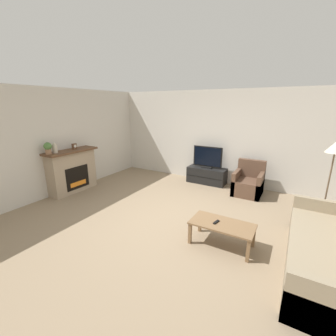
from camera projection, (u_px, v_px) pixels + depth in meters
name	position (u px, v px, depth m)	size (l,w,h in m)	color
ground_plane	(169.00, 219.00, 4.63)	(24.00, 24.00, 0.00)	#89755B
wall_back	(217.00, 137.00, 6.61)	(12.00, 0.06, 2.70)	beige
wall_left	(60.00, 142.00, 5.84)	(0.06, 12.00, 2.70)	beige
fireplace	(72.00, 171.00, 6.01)	(0.51, 1.38, 1.14)	tan
mantel_vase_left	(55.00, 148.00, 5.47)	(0.12, 0.12, 0.25)	beige
mantel_clock	(74.00, 146.00, 5.94)	(0.08, 0.11, 0.15)	brown
potted_plant	(48.00, 148.00, 5.32)	(0.18, 0.18, 0.28)	#936B4C
tv_stand	(207.00, 175.00, 6.74)	(1.13, 0.47, 0.47)	black
tv	(207.00, 158.00, 6.59)	(0.87, 0.18, 0.64)	black
armchair	(248.00, 184.00, 5.89)	(0.70, 0.76, 0.87)	brown
coffee_table	(222.00, 226.00, 3.70)	(1.03, 0.52, 0.40)	brown
remote	(216.00, 222.00, 3.71)	(0.07, 0.16, 0.02)	black
couch	(327.00, 254.00, 3.13)	(0.87, 2.39, 0.84)	gray
floor_lamp	(335.00, 153.00, 4.10)	(0.33, 0.33, 1.65)	black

